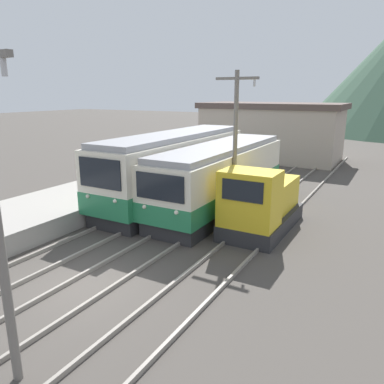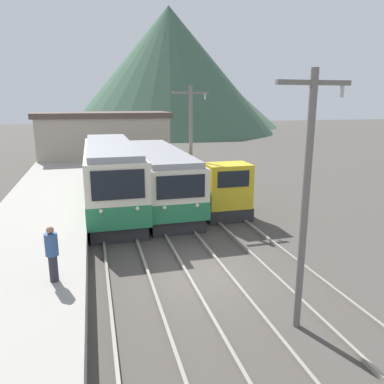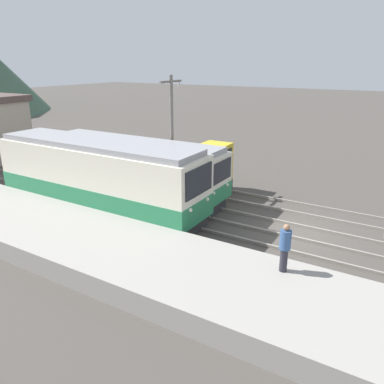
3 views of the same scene
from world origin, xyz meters
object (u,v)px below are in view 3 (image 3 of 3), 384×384
catenary_mast_mid (172,132)px  commuter_train_center (133,171)px  shunting_locomotive (192,170)px  person_on_platform (285,246)px  commuter_train_left (99,180)px

catenary_mast_mid → commuter_train_center: bearing=130.0°
commuter_train_center → catenary_mast_mid: (1.51, -1.80, 2.20)m
shunting_locomotive → catenary_mast_mid: size_ratio=0.75×
shunting_locomotive → person_on_platform: 11.72m
person_on_platform → shunting_locomotive: bearing=46.2°
commuter_train_center → person_on_platform: (-5.11, -10.67, 0.23)m
shunting_locomotive → catenary_mast_mid: 3.02m
commuter_train_center → catenary_mast_mid: catenary_mast_mid is taller
commuter_train_center → catenary_mast_mid: size_ratio=1.66×
commuter_train_center → person_on_platform: commuter_train_center is taller
commuter_train_center → shunting_locomotive: (3.00, -2.22, -0.39)m
commuter_train_center → person_on_platform: bearing=-115.6°
commuter_train_left → commuter_train_center: commuter_train_left is taller
commuter_train_left → shunting_locomotive: commuter_train_left is taller
commuter_train_center → commuter_train_left: bearing=-179.1°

